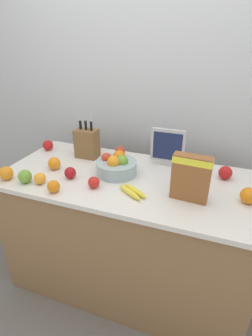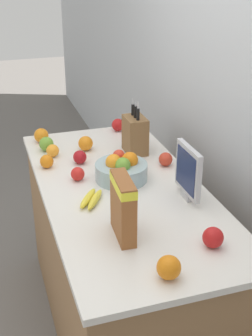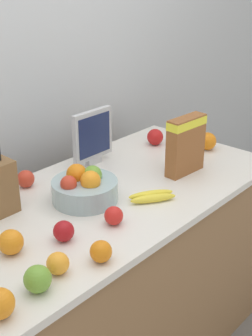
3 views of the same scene
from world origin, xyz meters
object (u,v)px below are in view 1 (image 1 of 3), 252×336
Objects in this scene: fruit_bowl at (116,166)px; apple_near_bananas at (94,182)px; apple_rear at (48,145)px; apple_rightmost at (25,176)px; apple_by_knife_block at (70,173)px; banana_bunch at (132,191)px; apple_leftmost at (120,151)px; orange_front_center at (6,173)px; orange_by_cereal at (53,187)px; apple_front at (225,173)px; knife_block at (87,143)px; orange_near_bowl at (249,196)px; orange_mid_right at (54,163)px; orange_back_center at (40,178)px; small_monitor at (168,147)px; cereal_box at (191,176)px.

apple_near_bananas is at bearing -105.24° from fruit_bowl.
apple_rightmost reaches higher than apple_rear.
apple_rear is 1.08× the size of apple_by_knife_block.
apple_leftmost is at bearing 118.79° from banana_bunch.
banana_bunch is 2.83× the size of apple_near_bananas.
apple_near_bananas is at bearing -87.17° from apple_leftmost.
orange_front_center is at bearing -176.43° from apple_rightmost.
orange_by_cereal is at bearing -147.15° from apple_near_bananas.
apple_front is 0.98× the size of orange_front_center.
apple_by_knife_block is (0.05, -0.33, -0.07)m from knife_block.
orange_near_bowl reaches higher than apple_by_knife_block.
orange_mid_right is at bearing 160.61° from apple_near_bananas.
orange_back_center is at bearing 12.05° from apple_rightmost.
banana_bunch is 2.29× the size of orange_front_center.
orange_back_center is at bearing -118.51° from apple_leftmost.
orange_by_cereal is at bearing -132.95° from small_monitor.
fruit_bowl is 0.27m from banana_bunch.
apple_rear is at bearing 110.00° from apple_rightmost.
apple_rightmost is at bearing -147.60° from fruit_bowl.
apple_near_bananas is (-0.23, -0.01, 0.02)m from banana_bunch.
apple_rear is at bearing 164.62° from fruit_bowl.
orange_near_bowl is (1.16, 0.21, 0.01)m from orange_back_center.
fruit_bowl is 3.06× the size of orange_front_center.
apple_leftmost is 0.88× the size of orange_mid_right.
small_monitor is 0.92m from apple_rightmost.
orange_by_cereal is 1.06m from orange_near_bowl.
apple_rightmost is at bearing -167.95° from orange_back_center.
banana_bunch is at bearing -142.73° from apple_front.
fruit_bowl reaches higher than apple_by_knife_block.
knife_block reaches higher than cereal_box.
fruit_bowl reaches higher than orange_back_center.
apple_leftmost is at bearing 47.21° from orange_mid_right.
apple_leftmost is at bearing 47.69° from orange_front_center.
apple_rightmost is 0.42m from apple_near_bananas.
apple_front is (1.30, -0.01, 0.00)m from apple_rear.
cereal_box reaches higher than orange_near_bowl.
cereal_box is at bearing -15.83° from apple_rear.
apple_front is at bearing 19.67° from apple_by_knife_block.
orange_front_center reaches higher than apple_rightmost.
apple_rear is 0.51m from apple_rightmost.
small_monitor is 0.99× the size of fruit_bowl.
apple_by_knife_block is at bearing -39.95° from apple_rear.
apple_near_bananas is at bearing -19.39° from orange_mid_right.
apple_rightmost is (-0.95, -0.16, -0.10)m from cereal_box.
banana_bunch is at bearing -61.21° from apple_leftmost.
orange_front_center reaches higher than apple_by_knife_block.
orange_mid_right is (-0.16, 0.25, 0.01)m from orange_by_cereal.
small_monitor is at bearing 149.36° from orange_near_bowl.
apple_leftmost is (0.39, 0.57, -0.00)m from apple_rightmost.
orange_by_cereal is (-0.25, -0.33, -0.02)m from fruit_bowl.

